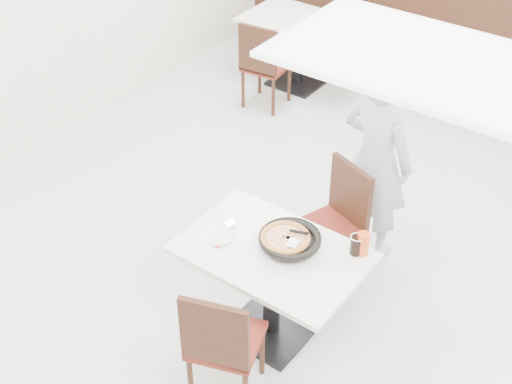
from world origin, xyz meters
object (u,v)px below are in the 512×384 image
Objects in this scene: pizza_pan at (290,242)px; bg_table_left at (299,52)px; side_plate at (220,237)px; bg_chair_left_near at (266,63)px; pizza at (285,240)px; chair_near at (226,338)px; diner_person at (376,160)px; chair_far at (328,227)px; red_cup at (363,244)px; cola_glass at (356,245)px; main_table at (272,292)px; bg_chair_left_far at (331,22)px.

bg_table_left is (-1.96, 3.10, -0.42)m from pizza_pan.
side_plate is 3.13m from bg_chair_left_near.
pizza is 1.66× the size of side_plate.
pizza is at bearing -145.92° from pizza_pan.
chair_near is at bearing -88.68° from pizza.
diner_person is at bearing 89.09° from pizza_pan.
bg_chair_left_near reaches higher than bg_table_left.
diner_person reaches higher than chair_near.
chair_near is 1.00× the size of chair_far.
chair_far is 0.72m from pizza.
chair_near is 5.43× the size of side_plate.
diner_person reaches higher than pizza_pan.
chair_near reaches higher than red_cup.
red_cup is (0.03, 0.02, 0.02)m from cola_glass.
side_plate is at bearing -152.65° from red_cup.
red_cup is at bearing 33.79° from main_table.
main_table is at bearing 76.67° from chair_near.
bg_chair_left_near reaches higher than red_cup.
pizza_pan is 1.12m from diner_person.
red_cup is at bearing 120.43° from diner_person.
pizza_pan is 3.19m from bg_chair_left_near.
cola_glass is at bearing 33.59° from main_table.
red_cup is at bearing 36.47° from cola_glass.
chair_far is 7.31× the size of cola_glass.
red_cup is (0.48, 0.32, 0.45)m from main_table.
main_table is 6.86× the size of side_plate.
diner_person is (0.09, 1.22, 0.46)m from main_table.
red_cup is 0.17× the size of bg_chair_left_far.
bg_chair_left_near is at bearing -28.08° from diner_person.
chair_near reaches higher than pizza_pan.
bg_table_left is at bearing 98.09° from chair_near.
side_plate is at bearing -65.07° from bg_table_left.
chair_near is 7.31× the size of cola_glass.
red_cup is 0.17× the size of bg_chair_left_near.
bg_chair_left_far is at bearing 123.80° from red_cup.
chair_far is (0.01, 0.71, 0.10)m from main_table.
pizza_pan is at bearing 123.27° from bg_chair_left_far.
main_table is at bearing 92.56° from diner_person.
bg_chair_left_near is 1.29m from bg_chair_left_far.
diner_person reaches higher than bg_chair_left_far.
main_table is 7.50× the size of red_cup.
red_cup reaches higher than pizza_pan.
chair_near is 1.01m from cola_glass.
pizza is 2.24× the size of cola_glass.
chair_far is 1.00× the size of bg_chair_left_near.
main_table is 9.23× the size of cola_glass.
bg_chair_left_far reaches higher than pizza.
bg_chair_left_near is at bearing 135.58° from cola_glass.
side_plate is (-0.35, -0.11, 0.38)m from main_table.
chair_near is 0.74m from pizza_pan.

